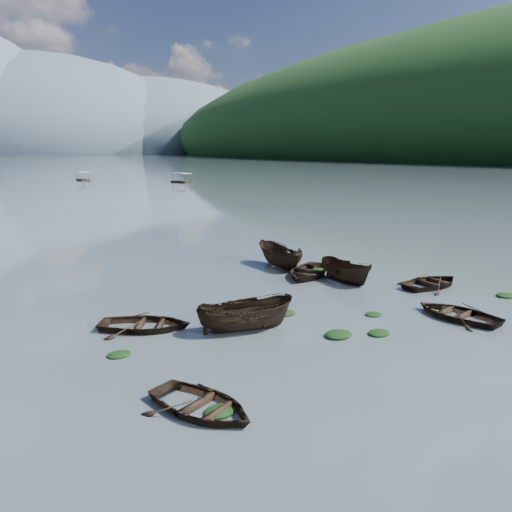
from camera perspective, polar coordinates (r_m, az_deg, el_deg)
ground_plane at (r=20.91m, az=18.33°, el=-11.28°), size 2400.00×2400.00×0.00m
haze_mtn_c at (r=925.00m, az=-23.28°, el=10.71°), size 520.00×520.00×260.00m
haze_mtn_d at (r=971.54m, az=-12.58°, el=11.41°), size 520.00×520.00×220.00m
rowboat_0 at (r=16.55m, az=-6.24°, el=-17.21°), size 3.95×4.61×0.80m
rowboat_1 at (r=25.20m, az=-2.02°, el=-6.59°), size 5.06×4.65×0.86m
rowboat_2 at (r=22.92m, az=-1.20°, el=-8.53°), size 4.78×2.87×1.73m
rowboat_3 at (r=26.48m, az=22.03°, el=-6.56°), size 3.53×4.52×0.86m
rowboat_4 at (r=31.81m, az=19.45°, el=-3.29°), size 4.28×3.10×0.88m
rowboat_5 at (r=31.56m, az=10.22°, el=-2.90°), size 1.69×4.27×1.64m
rowboat_6 at (r=23.65m, az=-12.56°, el=-8.16°), size 5.15×4.83×0.87m
rowboat_7 at (r=32.61m, az=5.95°, el=-2.28°), size 5.87×5.51×0.99m
rowboat_8 at (r=34.87m, az=2.66°, el=-1.27°), size 2.05×4.84×1.83m
weed_clump_0 at (r=16.41m, az=-4.15°, el=-17.44°), size 1.05×0.86×0.23m
weed_clump_1 at (r=23.16m, az=13.85°, el=-8.67°), size 1.06×0.85×0.23m
weed_clump_2 at (r=22.57m, az=9.37°, el=-9.03°), size 1.31×1.05×0.28m
weed_clump_3 at (r=25.63m, az=13.28°, el=-6.59°), size 0.88×0.74×0.19m
weed_clump_4 at (r=31.31m, az=26.64°, el=-4.15°), size 1.14×0.91×0.24m
weed_clump_5 at (r=21.06m, az=-15.37°, el=-10.91°), size 0.98×0.79×0.21m
weed_clump_6 at (r=25.14m, az=3.44°, el=-6.65°), size 1.05×0.87×0.22m
weed_clump_7 at (r=34.08m, az=7.23°, el=-1.68°), size 1.15×0.92×0.25m
pontoon_centre at (r=138.52m, az=-19.14°, el=8.16°), size 2.31×5.48×2.09m
pontoon_right at (r=124.54m, az=-8.50°, el=8.31°), size 3.63×6.06×2.17m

